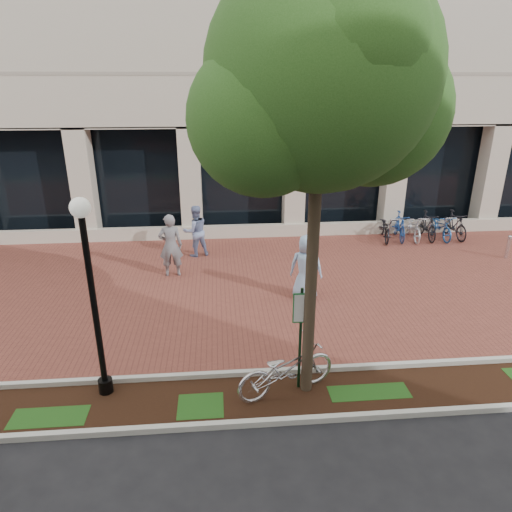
{
  "coord_description": "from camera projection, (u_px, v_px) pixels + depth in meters",
  "views": [
    {
      "loc": [
        -1.01,
        -12.52,
        5.83
      ],
      "look_at": [
        0.02,
        -0.8,
        1.25
      ],
      "focal_mm": 32.0,
      "sensor_mm": 36.0,
      "label": 1
    }
  ],
  "objects": [
    {
      "name": "ground",
      "position": [
        253.0,
        285.0,
        13.82
      ],
      "size": [
        120.0,
        120.0,
        0.0
      ],
      "primitive_type": "plane",
      "color": "black",
      "rests_on": "ground"
    },
    {
      "name": "brick_plaza",
      "position": [
        253.0,
        285.0,
        13.81
      ],
      "size": [
        40.0,
        9.0,
        0.01
      ],
      "primitive_type": "cube",
      "color": "brown",
      "rests_on": "ground"
    },
    {
      "name": "planting_strip",
      "position": [
        275.0,
        397.0,
        8.94
      ],
      "size": [
        40.0,
        1.5,
        0.01
      ],
      "primitive_type": "cube",
      "color": "black",
      "rests_on": "ground"
    },
    {
      "name": "curb_plaza_side",
      "position": [
        270.0,
        372.0,
        9.62
      ],
      "size": [
        40.0,
        0.12,
        0.12
      ],
      "primitive_type": "cube",
      "color": "beige",
      "rests_on": "ground"
    },
    {
      "name": "curb_street_side",
      "position": [
        280.0,
        421.0,
        8.22
      ],
      "size": [
        40.0,
        0.12,
        0.12
      ],
      "primitive_type": "cube",
      "color": "beige",
      "rests_on": "ground"
    },
    {
      "name": "parking_sign",
      "position": [
        301.0,
        326.0,
        8.71
      ],
      "size": [
        0.34,
        0.07,
        2.21
      ],
      "rotation": [
        0.0,
        0.0,
        -0.05
      ],
      "color": "#13341B",
      "rests_on": "ground"
    },
    {
      "name": "lamppost",
      "position": [
        92.0,
        290.0,
        8.28
      ],
      "size": [
        0.36,
        0.36,
        3.97
      ],
      "color": "black",
      "rests_on": "ground"
    },
    {
      "name": "street_tree",
      "position": [
        323.0,
        91.0,
        7.17
      ],
      "size": [
        4.4,
        3.66,
        7.72
      ],
      "color": "#403325",
      "rests_on": "ground"
    },
    {
      "name": "locked_bicycle",
      "position": [
        286.0,
        369.0,
        8.9
      ],
      "size": [
        2.21,
        1.42,
        1.1
      ],
      "primitive_type": "imported",
      "rotation": [
        0.0,
        0.0,
        1.93
      ],
      "color": "silver",
      "rests_on": "ground"
    },
    {
      "name": "pedestrian_left",
      "position": [
        171.0,
        245.0,
        14.14
      ],
      "size": [
        0.76,
        0.52,
        2.01
      ],
      "primitive_type": "imported",
      "rotation": [
        0.0,
        0.0,
        3.2
      ],
      "color": "slate",
      "rests_on": "ground"
    },
    {
      "name": "pedestrian_mid",
      "position": [
        195.0,
        231.0,
        15.8
      ],
      "size": [
        1.07,
        0.96,
        1.81
      ],
      "primitive_type": "imported",
      "rotation": [
        0.0,
        0.0,
        3.51
      ],
      "color": "#7B8CB8",
      "rests_on": "ground"
    },
    {
      "name": "pedestrian_right",
      "position": [
        306.0,
        267.0,
        12.68
      ],
      "size": [
        1.06,
        0.85,
        1.88
      ],
      "primitive_type": "imported",
      "rotation": [
        0.0,
        0.0,
        2.83
      ],
      "color": "#98BCE3",
      "rests_on": "ground"
    },
    {
      "name": "bollard",
      "position": [
        508.0,
        247.0,
        15.71
      ],
      "size": [
        0.12,
        0.12,
        0.85
      ],
      "color": "silver",
      "rests_on": "ground"
    },
    {
      "name": "bike_rack_cluster",
      "position": [
        419.0,
        226.0,
        17.65
      ],
      "size": [
        3.55,
        1.91,
        1.06
      ],
      "rotation": [
        0.0,
        0.0,
        -0.1
      ],
      "color": "black",
      "rests_on": "ground"
    }
  ]
}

